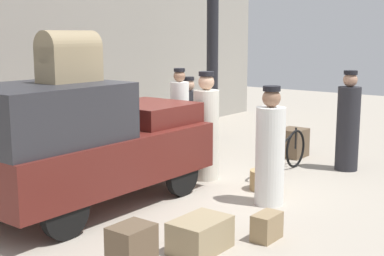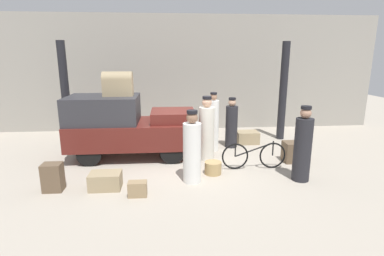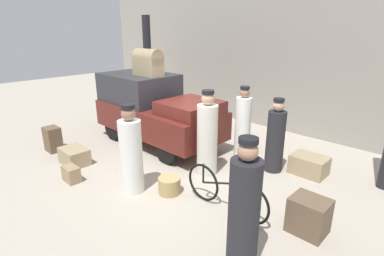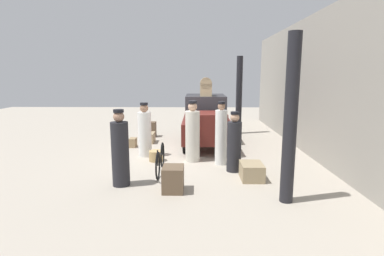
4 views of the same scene
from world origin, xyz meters
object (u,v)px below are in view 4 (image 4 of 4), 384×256
(conductor_in_dark_uniform, at_px, (145,132))
(trunk_wicker_pale, at_px, (133,143))
(porter_with_bicycle, at_px, (120,151))
(truck, at_px, (206,119))
(trunk_on_truck_roof, at_px, (206,87))
(trunk_umber_medium, at_px, (148,138))
(wicker_basket, at_px, (156,156))
(porter_lifting_near_truck, at_px, (221,136))
(porter_carrying_trunk, at_px, (193,134))
(bicycle, at_px, (160,160))
(porter_standing_middle, at_px, (234,144))
(trunk_large_brown, at_px, (152,129))
(suitcase_tan_flat, at_px, (173,179))
(suitcase_small_leather, at_px, (252,171))

(conductor_in_dark_uniform, height_order, trunk_wicker_pale, conductor_in_dark_uniform)
(porter_with_bicycle, bearing_deg, truck, 154.10)
(truck, bearing_deg, trunk_on_truck_roof, 180.00)
(trunk_umber_medium, bearing_deg, wicker_basket, 14.51)
(porter_lifting_near_truck, xyz_separation_m, trunk_wicker_pale, (-2.09, -3.05, -0.69))
(wicker_basket, xyz_separation_m, porter_lifting_near_truck, (0.29, 1.95, 0.70))
(truck, relative_size, porter_carrying_trunk, 1.97)
(conductor_in_dark_uniform, height_order, porter_lifting_near_truck, porter_lifting_near_truck)
(bicycle, bearing_deg, porter_lifting_near_truck, 116.65)
(bicycle, bearing_deg, trunk_wicker_pale, -154.95)
(porter_standing_middle, bearing_deg, bicycle, -84.47)
(wicker_basket, bearing_deg, porter_with_bicycle, -15.08)
(porter_carrying_trunk, bearing_deg, porter_with_bicycle, -38.76)
(porter_carrying_trunk, relative_size, trunk_large_brown, 2.90)
(porter_standing_middle, xyz_separation_m, trunk_umber_medium, (-3.50, -2.92, -0.56))
(suitcase_tan_flat, relative_size, trunk_on_truck_roof, 0.69)
(truck, bearing_deg, trunk_umber_medium, -95.82)
(trunk_on_truck_roof, bearing_deg, trunk_wicker_pale, -75.02)
(suitcase_tan_flat, height_order, suitcase_small_leather, suitcase_tan_flat)
(trunk_on_truck_roof, bearing_deg, suitcase_small_leather, 14.38)
(truck, relative_size, conductor_in_dark_uniform, 2.09)
(trunk_wicker_pale, distance_m, trunk_umber_medium, 0.88)
(trunk_wicker_pale, bearing_deg, suitcase_small_leather, 47.72)
(trunk_wicker_pale, bearing_deg, porter_standing_middle, 50.75)
(porter_standing_middle, bearing_deg, trunk_wicker_pale, -129.25)
(wicker_basket, distance_m, trunk_umber_medium, 2.65)
(conductor_in_dark_uniform, distance_m, trunk_wicker_pale, 1.53)
(conductor_in_dark_uniform, xyz_separation_m, trunk_large_brown, (-3.12, -0.25, -0.47))
(wicker_basket, height_order, trunk_umber_medium, trunk_umber_medium)
(suitcase_small_leather, relative_size, trunk_on_truck_roof, 0.88)
(bicycle, relative_size, trunk_umber_medium, 2.45)
(porter_with_bicycle, bearing_deg, trunk_umber_medium, -178.64)
(trunk_wicker_pale, bearing_deg, trunk_large_brown, 167.39)
(trunk_wicker_pale, xyz_separation_m, suitcase_small_leather, (3.39, 3.73, 0.04))
(truck, distance_m, bicycle, 3.75)
(truck, relative_size, trunk_large_brown, 5.72)
(trunk_wicker_pale, distance_m, suitcase_small_leather, 5.05)
(trunk_on_truck_roof, bearing_deg, porter_carrying_trunk, -10.47)
(wicker_basket, distance_m, trunk_wicker_pale, 2.11)
(bicycle, relative_size, trunk_wicker_pale, 4.30)
(trunk_on_truck_roof, bearing_deg, truck, -0.00)
(suitcase_tan_flat, distance_m, trunk_umber_medium, 5.16)
(conductor_in_dark_uniform, bearing_deg, trunk_wicker_pale, -151.47)
(truck, height_order, trunk_umber_medium, truck)
(truck, xyz_separation_m, suitcase_tan_flat, (4.75, -0.86, -0.68))
(porter_carrying_trunk, distance_m, trunk_large_brown, 4.12)
(suitcase_small_leather, bearing_deg, conductor_in_dark_uniform, -125.23)
(conductor_in_dark_uniform, height_order, trunk_umber_medium, conductor_in_dark_uniform)
(porter_with_bicycle, distance_m, trunk_wicker_pale, 3.95)
(trunk_on_truck_roof, bearing_deg, conductor_in_dark_uniform, -45.90)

